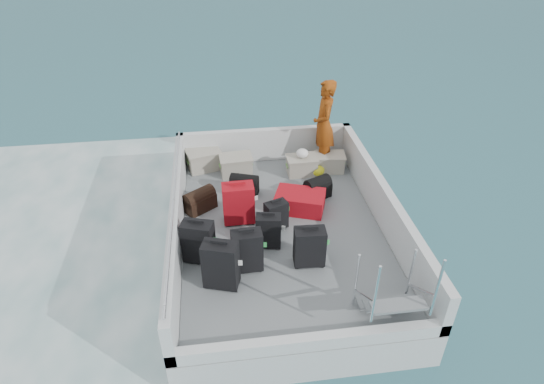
# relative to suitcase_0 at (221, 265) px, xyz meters

# --- Properties ---
(ground) EXTENTS (160.00, 160.00, 0.00)m
(ground) POSITION_rel_suitcase_0_xyz_m (1.06, 1.19, -1.00)
(ground) COLOR #184A56
(ground) RESTS_ON ground
(ferry_hull) EXTENTS (3.60, 5.00, 0.60)m
(ferry_hull) POSITION_rel_suitcase_0_xyz_m (1.06, 1.19, -0.70)
(ferry_hull) COLOR silver
(ferry_hull) RESTS_ON ground
(deck) EXTENTS (3.30, 4.70, 0.02)m
(deck) POSITION_rel_suitcase_0_xyz_m (1.06, 1.19, -0.39)
(deck) COLOR slate
(deck) RESTS_ON ferry_hull
(deck_fittings) EXTENTS (3.60, 5.00, 0.90)m
(deck_fittings) POSITION_rel_suitcase_0_xyz_m (1.41, 0.87, -0.01)
(deck_fittings) COLOR silver
(deck_fittings) RESTS_ON deck
(suitcase_0) EXTENTS (0.55, 0.41, 0.76)m
(suitcase_0) POSITION_rel_suitcase_0_xyz_m (0.00, 0.00, 0.00)
(suitcase_0) COLOR black
(suitcase_0) RESTS_ON deck
(suitcase_1) EXTENTS (0.53, 0.40, 0.70)m
(suitcase_1) POSITION_rel_suitcase_0_xyz_m (-0.32, 0.59, -0.03)
(suitcase_1) COLOR black
(suitcase_1) RESTS_ON deck
(suitcase_3) EXTENTS (0.46, 0.29, 0.69)m
(suitcase_3) POSITION_rel_suitcase_0_xyz_m (0.40, 0.29, -0.03)
(suitcase_3) COLOR black
(suitcase_3) RESTS_ON deck
(suitcase_4) EXTENTS (0.43, 0.29, 0.58)m
(suitcase_4) POSITION_rel_suitcase_0_xyz_m (0.78, 0.79, -0.09)
(suitcase_4) COLOR black
(suitcase_4) RESTS_ON deck
(suitcase_5) EXTENTS (0.53, 0.32, 0.73)m
(suitcase_5) POSITION_rel_suitcase_0_xyz_m (0.36, 1.50, -0.01)
(suitcase_5) COLOR #AE0D1A
(suitcase_5) RESTS_ON deck
(suitcase_6) EXTENTS (0.48, 0.30, 0.64)m
(suitcase_6) POSITION_rel_suitcase_0_xyz_m (1.34, 0.28, -0.06)
(suitcase_6) COLOR black
(suitcase_6) RESTS_ON deck
(suitcase_7) EXTENTS (0.42, 0.33, 0.53)m
(suitcase_7) POSITION_rel_suitcase_0_xyz_m (0.96, 1.21, -0.12)
(suitcase_7) COLOR black
(suitcase_7) RESTS_ON deck
(suitcase_8) EXTENTS (0.99, 0.82, 0.34)m
(suitcase_8) POSITION_rel_suitcase_0_xyz_m (1.46, 1.72, -0.21)
(suitcase_8) COLOR #AE0D1A
(suitcase_8) RESTS_ON deck
(duffel_0) EXTENTS (0.62, 0.57, 0.32)m
(duffel_0) POSITION_rel_suitcase_0_xyz_m (-0.31, 1.94, -0.22)
(duffel_0) COLOR black
(duffel_0) RESTS_ON deck
(duffel_1) EXTENTS (0.58, 0.45, 0.32)m
(duffel_1) POSITION_rel_suitcase_0_xyz_m (0.52, 2.34, -0.22)
(duffel_1) COLOR black
(duffel_1) RESTS_ON deck
(duffel_2) EXTENTS (0.55, 0.47, 0.32)m
(duffel_2) POSITION_rel_suitcase_0_xyz_m (1.86, 2.06, -0.22)
(duffel_2) COLOR black
(duffel_2) RESTS_ON deck
(crate_0) EXTENTS (0.73, 0.59, 0.38)m
(crate_0) POSITION_rel_suitcase_0_xyz_m (-0.22, 3.39, -0.19)
(crate_0) COLOR #B0AA99
(crate_0) RESTS_ON deck
(crate_1) EXTENTS (0.64, 0.46, 0.37)m
(crate_1) POSITION_rel_suitcase_0_xyz_m (0.42, 3.10, -0.20)
(crate_1) COLOR #B0AA99
(crate_1) RESTS_ON deck
(crate_2) EXTENTS (0.58, 0.41, 0.35)m
(crate_2) POSITION_rel_suitcase_0_xyz_m (1.73, 2.93, -0.21)
(crate_2) COLOR #B0AA99
(crate_2) RESTS_ON deck
(crate_3) EXTENTS (0.60, 0.45, 0.34)m
(crate_3) POSITION_rel_suitcase_0_xyz_m (2.31, 2.98, -0.21)
(crate_3) COLOR #B0AA99
(crate_3) RESTS_ON deck
(yellow_bag) EXTENTS (0.28, 0.26, 0.22)m
(yellow_bag) POSITION_rel_suitcase_0_xyz_m (2.03, 2.82, -0.27)
(yellow_bag) COLOR yellow
(yellow_bag) RESTS_ON deck
(white_bag) EXTENTS (0.24, 0.24, 0.18)m
(white_bag) POSITION_rel_suitcase_0_xyz_m (1.73, 2.93, 0.06)
(white_bag) COLOR white
(white_bag) RESTS_ON crate_2
(passenger) EXTENTS (0.49, 0.71, 1.82)m
(passenger) POSITION_rel_suitcase_0_xyz_m (2.20, 3.23, 0.53)
(passenger) COLOR #C55412
(passenger) RESTS_ON deck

